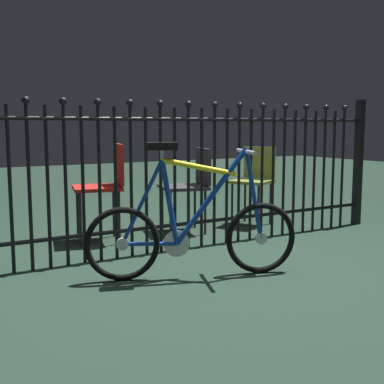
# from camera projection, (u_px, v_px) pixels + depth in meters

# --- Properties ---
(ground_plane) EXTENTS (20.00, 20.00, 0.00)m
(ground_plane) POSITION_uv_depth(u_px,v_px,m) (222.00, 271.00, 3.54)
(ground_plane) COLOR #1D3024
(iron_fence) EXTENTS (4.41, 0.07, 1.28)m
(iron_fence) POSITION_uv_depth(u_px,v_px,m) (166.00, 173.00, 4.03)
(iron_fence) COLOR black
(iron_fence) RESTS_ON ground
(bicycle) EXTENTS (1.38, 0.58, 0.91)m
(bicycle) POSITION_uv_depth(u_px,v_px,m) (193.00, 230.00, 3.37)
(bicycle) COLOR black
(bicycle) RESTS_ON ground
(chair_olive) EXTENTS (0.50, 0.50, 0.80)m
(chair_olive) POSITION_uv_depth(u_px,v_px,m) (255.00, 176.00, 5.19)
(chair_olive) COLOR black
(chair_olive) RESTS_ON ground
(chair_charcoal) EXTENTS (0.51, 0.51, 0.81)m
(chair_charcoal) POSITION_uv_depth(u_px,v_px,m) (191.00, 181.00, 4.81)
(chair_charcoal) COLOR black
(chair_charcoal) RESTS_ON ground
(chair_red) EXTENTS (0.50, 0.49, 0.86)m
(chair_red) POSITION_uv_depth(u_px,v_px,m) (106.00, 181.00, 4.41)
(chair_red) COLOR black
(chair_red) RESTS_ON ground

